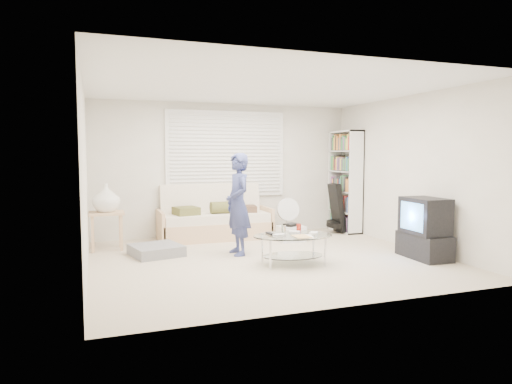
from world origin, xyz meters
name	(u,v)px	position (x,y,z in m)	size (l,w,h in m)	color
ground	(268,259)	(0.00, 0.00, 0.00)	(5.00, 5.00, 0.00)	#BAAA91
room_shell	(257,149)	(0.00, 0.48, 1.63)	(5.02, 4.52, 2.51)	beige
window_blinds	(227,154)	(0.00, 2.20, 1.55)	(2.32, 0.08, 1.62)	silver
futon_sofa	(215,221)	(-0.33, 1.87, 0.33)	(2.03, 0.82, 0.99)	tan
grey_floor_pillow	(156,250)	(-1.53, 0.80, 0.08)	(0.70, 0.70, 0.16)	slate
side_table	(106,201)	(-2.22, 1.49, 0.80)	(0.54, 0.44, 1.08)	tan
bookshelf	(345,181)	(2.32, 1.76, 1.00)	(0.32, 0.84, 2.01)	white
guitar_case	(337,212)	(2.06, 1.63, 0.42)	(0.34, 0.35, 0.96)	black
floor_fan	(287,214)	(1.04, 1.70, 0.42)	(0.43, 0.29, 0.72)	white
storage_bin	(291,233)	(0.88, 1.14, 0.15)	(0.47, 0.33, 0.32)	white
tv_unit	(424,229)	(2.20, -0.73, 0.44)	(0.49, 0.85, 0.90)	black
coffee_table	(293,240)	(0.21, -0.43, 0.34)	(1.20, 0.83, 0.54)	silver
standing_person	(238,204)	(-0.33, 0.44, 0.78)	(0.57, 0.37, 1.56)	navy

